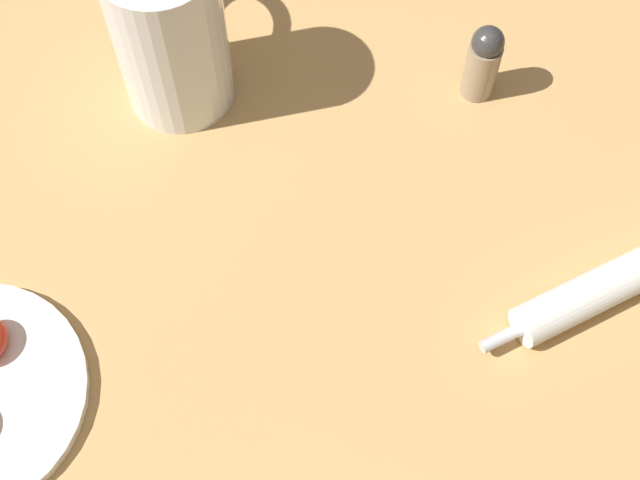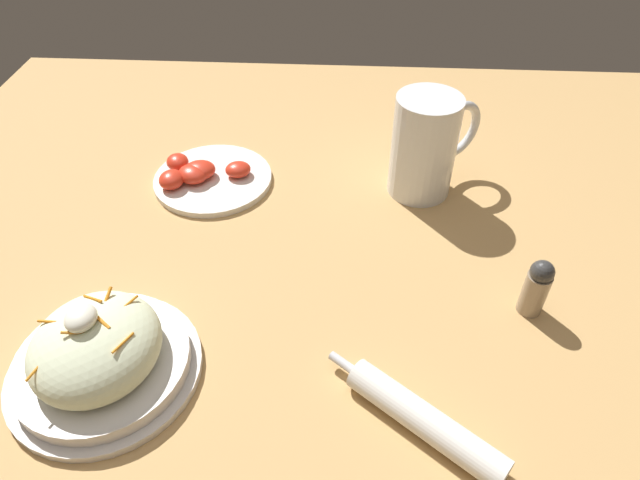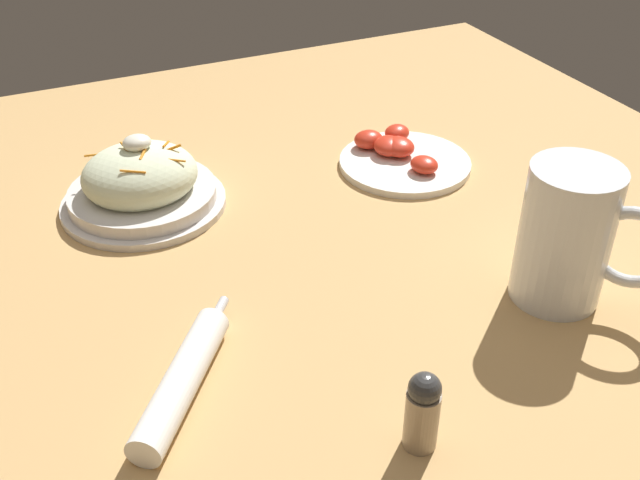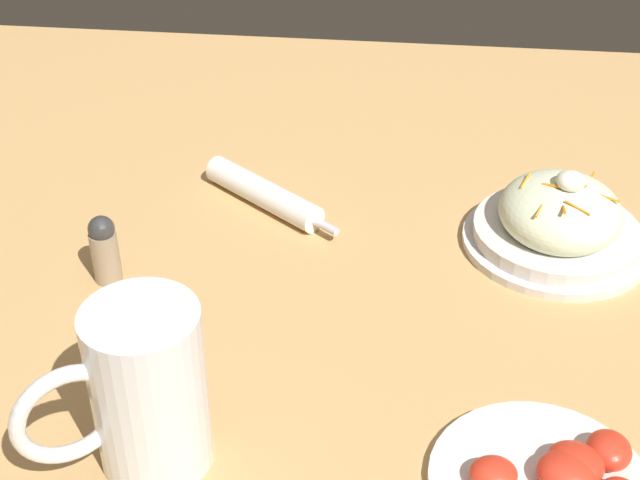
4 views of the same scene
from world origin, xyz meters
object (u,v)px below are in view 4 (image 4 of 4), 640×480
Objects in this scene: salt_shaker at (104,249)px; salad_plate at (558,222)px; napkin_roll at (264,194)px; beer_mug at (146,396)px; tomato_plate at (553,479)px.

salad_plate is at bearing -76.20° from salt_shaker.
salt_shaker is at bearing 139.43° from napkin_roll.
salad_plate is 1.35× the size of beer_mug.
salad_plate is 0.54m from beer_mug.
salad_plate is at bearing -45.76° from beer_mug.
salt_shaker is (0.25, 0.47, 0.03)m from tomato_plate.
tomato_plate is 2.32× the size of salt_shaker.
tomato_plate is (-0.37, 0.04, -0.02)m from salad_plate.
beer_mug is 0.28m from salt_shaker.
salad_plate is 0.52m from salt_shaker.
beer_mug reaches higher than tomato_plate.
salad_plate is 1.14× the size of tomato_plate.
beer_mug is at bearing 134.24° from salad_plate.
napkin_roll is at bearing 82.07° from salad_plate.
salt_shaker reaches higher than napkin_roll.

